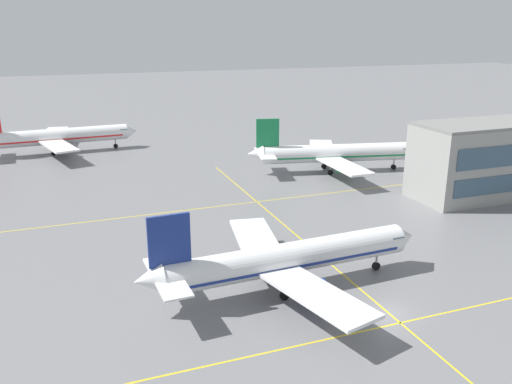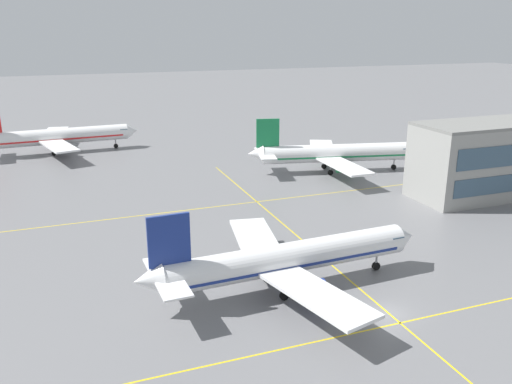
# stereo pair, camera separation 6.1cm
# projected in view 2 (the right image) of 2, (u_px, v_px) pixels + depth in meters

# --- Properties ---
(ground_plane) EXTENTS (600.00, 600.00, 0.00)m
(ground_plane) POSITION_uv_depth(u_px,v_px,m) (388.00, 313.00, 52.32)
(ground_plane) COLOR slate
(airliner_front_gate) EXTENTS (32.87, 28.37, 10.23)m
(airliner_front_gate) POSITION_uv_depth(u_px,v_px,m) (286.00, 259.00, 56.25)
(airliner_front_gate) COLOR white
(airliner_front_gate) RESTS_ON ground
(airliner_second_row) EXTENTS (34.32, 29.16, 10.74)m
(airliner_second_row) POSITION_uv_depth(u_px,v_px,m) (334.00, 153.00, 102.34)
(airliner_second_row) COLOR white
(airliner_second_row) RESTS_ON ground
(airliner_third_row) EXTENTS (34.95, 30.13, 10.87)m
(airliner_third_row) POSITION_uv_depth(u_px,v_px,m) (58.00, 137.00, 117.77)
(airliner_third_row) COLOR white
(airliner_third_row) RESTS_ON ground
(taxiway_markings) EXTENTS (147.66, 86.26, 0.01)m
(taxiway_markings) POSITION_uv_depth(u_px,v_px,m) (310.00, 247.00, 68.05)
(taxiway_markings) COLOR yellow
(taxiway_markings) RESTS_ON ground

